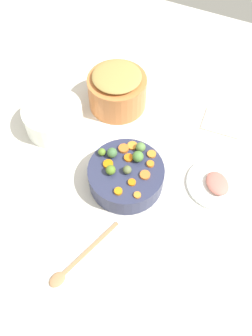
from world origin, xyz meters
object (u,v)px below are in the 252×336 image
(casserole_dish, at_px, (54,118))
(serving_bowl_carrots, at_px, (126,176))
(ham_plate, at_px, (216,184))
(metal_pot, at_px, (117,92))
(wooden_spoon, at_px, (73,265))

(casserole_dish, bearing_deg, serving_bowl_carrots, 162.83)
(serving_bowl_carrots, height_order, ham_plate, serving_bowl_carrots)
(serving_bowl_carrots, bearing_deg, casserole_dish, -17.17)
(metal_pot, bearing_deg, casserole_dish, 52.04)
(serving_bowl_carrots, bearing_deg, metal_pot, -59.46)
(serving_bowl_carrots, relative_size, casserole_dish, 1.16)
(metal_pot, height_order, wooden_spoon, metal_pot)
(casserole_dish, bearing_deg, wooden_spoon, 126.84)
(metal_pot, height_order, casserole_dish, metal_pot)
(wooden_spoon, distance_m, casserole_dish, 0.60)
(casserole_dish, bearing_deg, ham_plate, -178.74)
(metal_pot, xyz_separation_m, casserole_dish, (0.18, 0.23, -0.02))
(serving_bowl_carrots, height_order, wooden_spoon, serving_bowl_carrots)
(ham_plate, bearing_deg, serving_bowl_carrots, 23.15)
(metal_pot, bearing_deg, serving_bowl_carrots, 120.54)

